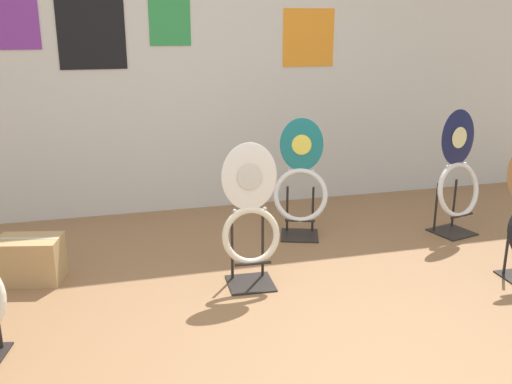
{
  "coord_description": "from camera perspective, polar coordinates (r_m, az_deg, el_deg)",
  "views": [
    {
      "loc": [
        -0.68,
        -2.28,
        1.58
      ],
      "look_at": [
        0.2,
        1.01,
        0.55
      ],
      "focal_mm": 40.0,
      "sensor_mm": 36.0,
      "label": 1
    }
  ],
  "objects": [
    {
      "name": "toilet_seat_display_teal_sax",
      "position": [
        4.24,
        4.49,
        0.71
      ],
      "size": [
        0.43,
        0.36,
        0.9
      ],
      "color": "black",
      "rests_on": "ground_plane"
    },
    {
      "name": "storage_box",
      "position": [
        3.86,
        -21.66,
        -6.3
      ],
      "size": [
        0.43,
        0.33,
        0.28
      ],
      "color": "tan",
      "rests_on": "ground_plane"
    },
    {
      "name": "toilet_seat_display_white_plain",
      "position": [
        3.43,
        -0.58,
        -2.68
      ],
      "size": [
        0.36,
        0.29,
        0.89
      ],
      "color": "black",
      "rests_on": "ground_plane"
    },
    {
      "name": "toilet_seat_display_navy_moon",
      "position": [
        4.55,
        19.51,
        1.2
      ],
      "size": [
        0.44,
        0.34,
        0.95
      ],
      "color": "black",
      "rests_on": "ground_plane"
    },
    {
      "name": "ground_plane",
      "position": [
        2.85,
        1.39,
        -16.75
      ],
      "size": [
        14.0,
        14.0,
        0.0
      ],
      "primitive_type": "plane",
      "color": "#8E6642"
    },
    {
      "name": "wall_back",
      "position": [
        4.8,
        -7.07,
        13.39
      ],
      "size": [
        8.0,
        0.07,
        2.6
      ],
      "color": "silver",
      "rests_on": "ground_plane"
    }
  ]
}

